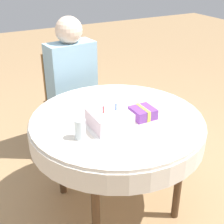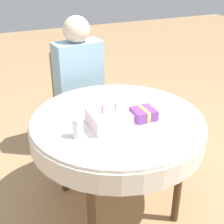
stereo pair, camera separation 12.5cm
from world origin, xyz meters
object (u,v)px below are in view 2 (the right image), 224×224
at_px(chair, 77,97).
at_px(drinking_glass, 78,128).
at_px(gift_box, 143,114).
at_px(person, 80,74).
at_px(birthday_cake, 108,119).

bearing_deg(chair, drinking_glass, -113.38).
bearing_deg(gift_box, chair, 97.95).
relative_size(person, birthday_cake, 5.43).
relative_size(person, drinking_glass, 10.41).
bearing_deg(chair, gift_box, -88.48).
xyz_separation_m(birthday_cake, gift_box, (0.24, -0.00, -0.02)).
bearing_deg(birthday_cake, drinking_glass, -167.66).
bearing_deg(drinking_glass, person, 71.04).
height_order(person, birthday_cake, person).
xyz_separation_m(chair, birthday_cake, (-0.10, -0.96, 0.28)).
bearing_deg(birthday_cake, chair, 83.98).
distance_m(birthday_cake, drinking_glass, 0.21).
height_order(person, gift_box, person).
xyz_separation_m(chair, drinking_glass, (-0.31, -1.00, 0.29)).
bearing_deg(birthday_cake, person, 82.78).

